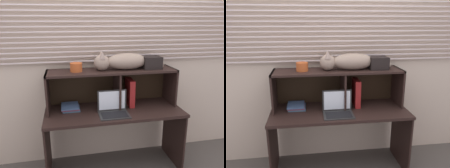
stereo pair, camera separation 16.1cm
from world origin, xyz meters
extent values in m
cube|color=beige|center=(0.00, 0.55, 1.25)|extent=(4.40, 0.04, 2.50)
cube|color=silver|center=(0.00, 0.50, 1.21)|extent=(3.41, 0.02, 0.01)
cube|color=silver|center=(0.00, 0.50, 1.26)|extent=(3.41, 0.02, 0.01)
cube|color=silver|center=(0.00, 0.50, 1.31)|extent=(3.41, 0.02, 0.01)
cube|color=silver|center=(0.00, 0.50, 1.37)|extent=(3.41, 0.02, 0.01)
cube|color=silver|center=(0.00, 0.50, 1.42)|extent=(3.41, 0.02, 0.01)
cube|color=silver|center=(0.00, 0.50, 1.47)|extent=(3.41, 0.02, 0.01)
cube|color=silver|center=(0.00, 0.50, 1.53)|extent=(3.41, 0.02, 0.01)
cube|color=silver|center=(0.00, 0.50, 1.58)|extent=(3.41, 0.02, 0.01)
cube|color=silver|center=(0.00, 0.50, 1.63)|extent=(3.41, 0.02, 0.01)
cube|color=silver|center=(0.00, 0.50, 1.69)|extent=(3.41, 0.02, 0.01)
cube|color=silver|center=(0.00, 0.50, 1.74)|extent=(3.41, 0.02, 0.01)
cube|color=silver|center=(0.00, 0.50, 1.79)|extent=(3.41, 0.02, 0.01)
cube|color=silver|center=(0.00, 0.50, 1.85)|extent=(3.41, 0.02, 0.01)
cube|color=black|center=(0.00, 0.21, 0.70)|extent=(1.45, 0.59, 0.03)
cube|color=black|center=(-0.72, 0.21, 0.34)|extent=(0.02, 0.53, 0.69)
cube|color=black|center=(0.72, 0.21, 0.34)|extent=(0.02, 0.53, 0.69)
cube|color=black|center=(0.00, 0.32, 1.12)|extent=(1.39, 0.35, 0.02)
cube|color=black|center=(-0.68, 0.32, 0.92)|extent=(0.02, 0.35, 0.42)
cube|color=black|center=(0.68, 0.32, 0.92)|extent=(0.02, 0.35, 0.42)
cube|color=black|center=(0.06, 0.32, 0.91)|extent=(0.02, 0.33, 0.39)
cube|color=black|center=(0.00, 0.50, 0.92)|extent=(1.39, 0.01, 0.42)
ellipsoid|color=gray|center=(0.16, 0.32, 1.22)|extent=(0.45, 0.20, 0.17)
sphere|color=gray|center=(-0.11, 0.32, 1.22)|extent=(0.17, 0.17, 0.17)
cone|color=gray|center=(-0.11, 0.28, 1.30)|extent=(0.08, 0.08, 0.08)
cone|color=gray|center=(-0.11, 0.37, 1.30)|extent=(0.08, 0.08, 0.08)
cylinder|color=gray|center=(0.46, 0.32, 1.17)|extent=(0.22, 0.07, 0.07)
cube|color=#242424|center=(-0.03, 0.07, 0.72)|extent=(0.31, 0.23, 0.01)
cube|color=#242424|center=(-0.03, 0.18, 0.84)|extent=(0.31, 0.01, 0.22)
cube|color=white|center=(-0.03, 0.18, 0.84)|extent=(0.28, 0.00, 0.20)
cube|color=black|center=(-0.03, 0.06, 0.73)|extent=(0.26, 0.16, 0.00)
cube|color=maroon|center=(0.20, 0.32, 0.87)|extent=(0.06, 0.23, 0.30)
cube|color=#345671|center=(-0.45, 0.33, 0.72)|extent=(0.18, 0.22, 0.02)
cube|color=brown|center=(-0.46, 0.33, 0.74)|extent=(0.18, 0.22, 0.02)
cube|color=#3F5881|center=(-0.46, 0.32, 0.76)|extent=(0.18, 0.22, 0.02)
cylinder|color=#B54F24|center=(-0.38, 0.32, 1.18)|extent=(0.12, 0.12, 0.09)
cube|color=black|center=(0.44, 0.32, 1.20)|extent=(0.20, 0.19, 0.13)
camera|label=1|loc=(-0.48, -1.97, 1.65)|focal=35.94mm
camera|label=2|loc=(-0.32, -2.00, 1.65)|focal=35.94mm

